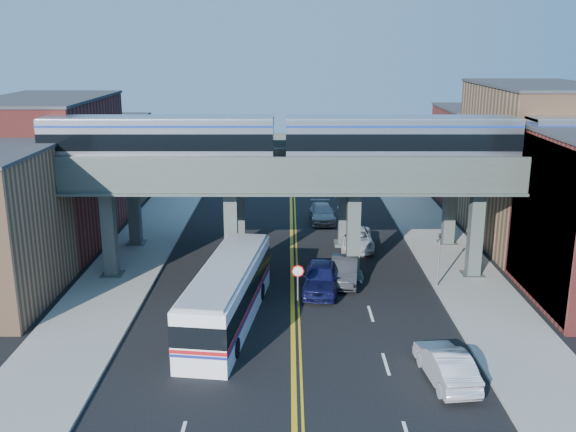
% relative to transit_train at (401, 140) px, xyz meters
% --- Properties ---
extents(ground, '(120.00, 120.00, 0.00)m').
position_rel_transit_train_xyz_m(ground, '(-6.84, -8.00, -9.18)').
color(ground, black).
rests_on(ground, ground).
extents(sidewalk_west, '(5.00, 70.00, 0.16)m').
position_rel_transit_train_xyz_m(sidewalk_west, '(-18.34, 2.00, -9.10)').
color(sidewalk_west, gray).
rests_on(sidewalk_west, ground).
extents(sidewalk_east, '(5.00, 70.00, 0.16)m').
position_rel_transit_train_xyz_m(sidewalk_east, '(4.66, 2.00, -9.10)').
color(sidewalk_east, gray).
rests_on(sidewalk_east, ground).
extents(building_west_b, '(8.00, 14.00, 11.00)m').
position_rel_transit_train_xyz_m(building_west_b, '(-25.34, 8.00, -3.68)').
color(building_west_b, maroon).
rests_on(building_west_b, ground).
extents(building_west_c, '(8.00, 10.00, 8.00)m').
position_rel_transit_train_xyz_m(building_west_c, '(-25.34, 21.00, -5.18)').
color(building_west_c, '#90684A').
rests_on(building_west_c, ground).
extents(building_east_b, '(8.00, 14.00, 12.00)m').
position_rel_transit_train_xyz_m(building_east_b, '(11.66, 8.00, -3.18)').
color(building_east_b, '#90684A').
rests_on(building_east_b, ground).
extents(building_east_c, '(8.00, 10.00, 9.00)m').
position_rel_transit_train_xyz_m(building_east_c, '(11.66, 21.00, -4.68)').
color(building_east_c, maroon).
rests_on(building_east_c, ground).
extents(mural_panel, '(0.10, 9.50, 9.50)m').
position_rel_transit_train_xyz_m(mural_panel, '(7.71, -4.00, -4.43)').
color(mural_panel, teal).
rests_on(mural_panel, ground).
extents(elevated_viaduct_near, '(52.00, 3.60, 7.40)m').
position_rel_transit_train_xyz_m(elevated_viaduct_near, '(-6.84, 0.00, -2.71)').
color(elevated_viaduct_near, '#3D4743').
rests_on(elevated_viaduct_near, ground).
extents(elevated_viaduct_far, '(52.00, 3.60, 7.40)m').
position_rel_transit_train_xyz_m(elevated_viaduct_far, '(-6.84, 7.00, -2.71)').
color(elevated_viaduct_far, '#3D4743').
rests_on(elevated_viaduct_far, ground).
extents(transit_train, '(45.02, 2.82, 3.28)m').
position_rel_transit_train_xyz_m(transit_train, '(0.00, 0.00, 0.00)').
color(transit_train, black).
rests_on(transit_train, elevated_viaduct_near).
extents(stop_sign, '(0.76, 0.09, 2.63)m').
position_rel_transit_train_xyz_m(stop_sign, '(-6.54, -5.00, -7.42)').
color(stop_sign, slate).
rests_on(stop_sign, ground).
extents(traffic_signal, '(0.15, 0.18, 4.10)m').
position_rel_transit_train_xyz_m(traffic_signal, '(2.36, -2.00, -6.88)').
color(traffic_signal, slate).
rests_on(traffic_signal, ground).
extents(transit_bus, '(4.35, 12.77, 3.22)m').
position_rel_transit_train_xyz_m(transit_bus, '(-10.45, -7.21, -7.52)').
color(transit_bus, white).
rests_on(transit_bus, ground).
extents(car_lane_a, '(2.75, 5.58, 1.83)m').
position_rel_transit_train_xyz_m(car_lane_a, '(-5.04, -2.47, -8.26)').
color(car_lane_a, '#11133F').
rests_on(car_lane_a, ground).
extents(car_lane_b, '(2.29, 5.05, 1.61)m').
position_rel_transit_train_xyz_m(car_lane_b, '(-3.44, -0.93, -8.37)').
color(car_lane_b, '#29292B').
rests_on(car_lane_b, ground).
extents(car_lane_c, '(2.61, 5.32, 1.45)m').
position_rel_transit_train_xyz_m(car_lane_c, '(-1.91, 6.29, -8.45)').
color(car_lane_c, silver).
rests_on(car_lane_c, ground).
extents(car_lane_d, '(2.20, 5.12, 1.47)m').
position_rel_transit_train_xyz_m(car_lane_d, '(-4.13, 13.85, -8.44)').
color(car_lane_d, '#9B9B9F').
rests_on(car_lane_d, ground).
extents(car_parked_curb, '(2.25, 5.02, 1.60)m').
position_rel_transit_train_xyz_m(car_parked_curb, '(0.18, -13.53, -8.38)').
color(car_parked_curb, '#B8B7BC').
rests_on(car_parked_curb, ground).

